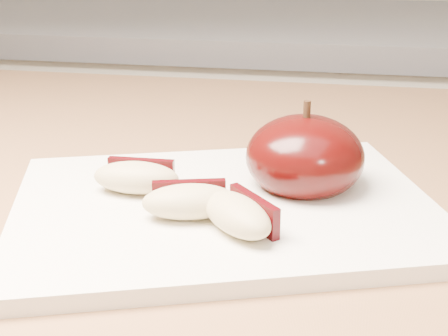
# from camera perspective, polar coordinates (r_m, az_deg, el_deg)

# --- Properties ---
(back_cabinet) EXTENTS (2.40, 0.62, 0.94)m
(back_cabinet) POSITION_cam_1_polar(r_m,az_deg,el_deg) (1.36, 8.67, -6.45)
(back_cabinet) COLOR silver
(back_cabinet) RESTS_ON ground
(cutting_board) EXTENTS (0.35, 0.30, 0.01)m
(cutting_board) POSITION_cam_1_polar(r_m,az_deg,el_deg) (0.45, 0.00, -3.67)
(cutting_board) COLOR white
(cutting_board) RESTS_ON island_counter
(apple_half) EXTENTS (0.09, 0.09, 0.07)m
(apple_half) POSITION_cam_1_polar(r_m,az_deg,el_deg) (0.47, 7.39, 1.03)
(apple_half) COLOR black
(apple_half) RESTS_ON cutting_board
(apple_wedge_a) EXTENTS (0.06, 0.03, 0.02)m
(apple_wedge_a) POSITION_cam_1_polar(r_m,az_deg,el_deg) (0.46, -7.97, -0.81)
(apple_wedge_a) COLOR tan
(apple_wedge_a) RESTS_ON cutting_board
(apple_wedge_b) EXTENTS (0.07, 0.05, 0.02)m
(apple_wedge_b) POSITION_cam_1_polar(r_m,az_deg,el_deg) (0.42, -3.16, -3.01)
(apple_wedge_b) COLOR tan
(apple_wedge_b) RESTS_ON cutting_board
(apple_wedge_c) EXTENTS (0.07, 0.07, 0.02)m
(apple_wedge_c) POSITION_cam_1_polar(r_m,az_deg,el_deg) (0.40, 1.34, -4.21)
(apple_wedge_c) COLOR tan
(apple_wedge_c) RESTS_ON cutting_board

